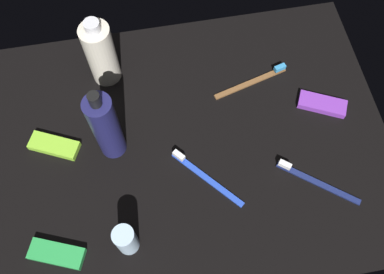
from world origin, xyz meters
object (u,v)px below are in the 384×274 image
lotion_bottle (106,127)px  toothbrush_blue (203,175)px  bodywash_bottle (101,53)px  toothbrush_navy (313,180)px  deodorant_stick (126,240)px  toothbrush_brown (255,80)px  snack_bar_purple (322,104)px  snack_bar_green (57,254)px  snack_bar_lime (54,146)px

lotion_bottle → toothbrush_blue: size_ratio=1.49×
bodywash_bottle → toothbrush_navy: bodywash_bottle is taller
toothbrush_blue → deodorant_stick: bearing=-146.1°
toothbrush_brown → snack_bar_purple: (13.09, -8.81, 0.14)cm
toothbrush_blue → lotion_bottle: bearing=150.4°
snack_bar_green → snack_bar_lime: same height
lotion_bottle → deodorant_stick: (0.78, -20.99, -5.15)cm
lotion_bottle → snack_bar_lime: size_ratio=2.05×
lotion_bottle → deodorant_stick: lotion_bottle is taller
lotion_bottle → bodywash_bottle: size_ratio=1.18×
deodorant_stick → snack_bar_green: deodorant_stick is taller
deodorant_stick → toothbrush_navy: bearing=9.0°
toothbrush_navy → snack_bar_purple: (7.13, 16.56, 0.14)cm
deodorant_stick → snack_bar_lime: deodorant_stick is taller
lotion_bottle → toothbrush_brown: size_ratio=1.21×
toothbrush_brown → snack_bar_lime: (-45.61, -8.35, 0.14)cm
toothbrush_blue → snack_bar_green: toothbrush_blue is taller
bodywash_bottle → snack_bar_green: size_ratio=1.74×
toothbrush_blue → snack_bar_purple: size_ratio=1.38×
toothbrush_navy → snack_bar_purple: toothbrush_navy is taller
toothbrush_brown → snack_bar_purple: toothbrush_brown is taller
toothbrush_brown → toothbrush_navy: size_ratio=1.18×
deodorant_stick → snack_bar_lime: (-13.09, 23.13, -3.63)cm
toothbrush_brown → bodywash_bottle: bearing=166.6°
bodywash_bottle → toothbrush_brown: 34.64cm
toothbrush_brown → snack_bar_lime: size_ratio=1.70×
bodywash_bottle → deodorant_stick: bearing=-89.5°
bodywash_bottle → snack_bar_purple: size_ratio=1.74×
deodorant_stick → snack_bar_lime: bearing=119.5°
bodywash_bottle → snack_bar_green: bodywash_bottle is taller
deodorant_stick → snack_bar_purple: 51.06cm
bodywash_bottle → toothbrush_navy: size_ratio=1.21×
toothbrush_brown → toothbrush_blue: (-15.93, -20.33, 0.00)cm
toothbrush_brown → snack_bar_green: 55.54cm
bodywash_bottle → toothbrush_navy: bearing=-40.5°
toothbrush_brown → snack_bar_lime: bearing=-169.6°
toothbrush_brown → toothbrush_navy: 26.06cm
toothbrush_brown → toothbrush_blue: size_ratio=1.23×
snack_bar_purple → snack_bar_green: 63.22cm
snack_bar_lime → snack_bar_green: bearing=-66.1°
toothbrush_navy → toothbrush_blue: (-21.90, 5.04, 0.00)cm
bodywash_bottle → toothbrush_brown: bearing=-13.4°
snack_bar_lime → snack_bar_purple: bearing=24.8°
lotion_bottle → snack_bar_lime: 15.27cm
toothbrush_brown → snack_bar_purple: bearing=-33.9°
toothbrush_brown → lotion_bottle: bearing=-162.5°
snack_bar_lime → toothbrush_navy: bearing=7.0°
lotion_bottle → toothbrush_blue: 21.87cm
snack_bar_purple → snack_bar_lime: size_ratio=1.00×
bodywash_bottle → deodorant_stick: (0.36, -39.30, -3.86)cm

